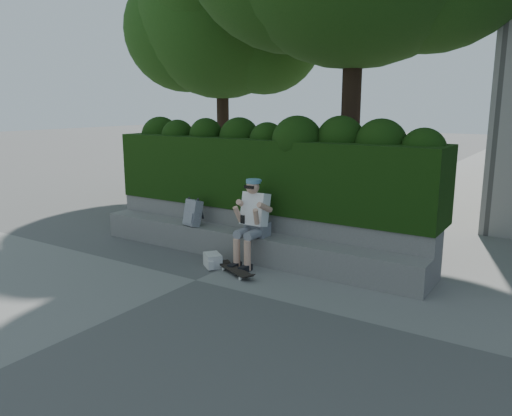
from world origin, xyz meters
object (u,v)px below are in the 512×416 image
Objects in this scene: person at (253,219)px; backpack_plaid at (193,213)px; skateboard at (236,270)px; backpack_ground at (213,260)px.

person reaches higher than backpack_plaid.
person is at bearing 119.03° from skateboard.
backpack_plaid reaches higher than skateboard.
backpack_plaid is 1.13m from backpack_ground.
backpack_plaid is (-1.35, 0.62, 0.61)m from skateboard.
skateboard is (0.04, -0.54, -0.69)m from person.
person is 1.31m from backpack_plaid.
backpack_ground is at bearing -17.17° from backpack_plaid.
skateboard is 1.61m from backpack_plaid.
backpack_ground is (-0.52, 0.10, 0.04)m from skateboard.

